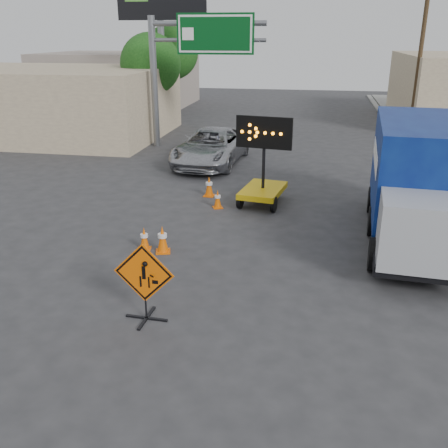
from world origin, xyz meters
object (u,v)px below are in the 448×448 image
(construction_sign, at_px, (144,280))
(pickup_truck, at_px, (211,147))
(box_truck, at_px, (413,189))
(arrow_board, at_px, (263,185))

(construction_sign, bearing_deg, pickup_truck, 98.63)
(box_truck, bearing_deg, arrow_board, 155.85)
(pickup_truck, relative_size, box_truck, 0.79)
(box_truck, bearing_deg, construction_sign, -132.82)
(arrow_board, height_order, box_truck, box_truck)
(pickup_truck, distance_m, box_truck, 11.39)
(arrow_board, height_order, pickup_truck, arrow_board)
(construction_sign, xyz_separation_m, pickup_truck, (-1.53, 14.09, -0.13))
(construction_sign, distance_m, arrow_board, 8.63)
(construction_sign, relative_size, pickup_truck, 0.30)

